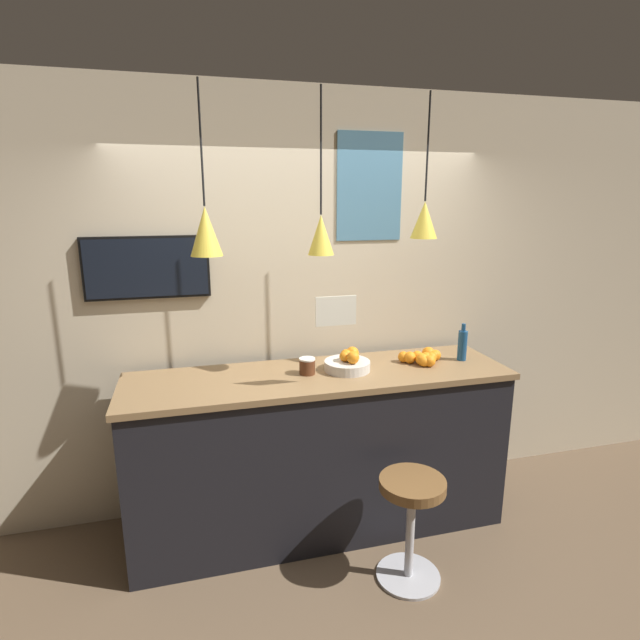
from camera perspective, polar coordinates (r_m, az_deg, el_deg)
name	(u,v)px	position (r m, az deg, el deg)	size (l,w,h in m)	color
ground_plane	(348,592)	(3.25, 3.28, -28.58)	(14.00, 14.00, 0.00)	brown
back_wall	(304,305)	(3.52, -1.88, 1.70)	(8.00, 0.06, 2.90)	beige
service_counter	(320,451)	(3.42, 0.00, -14.75)	(2.46, 0.68, 1.10)	black
bar_stool	(411,509)	(3.09, 10.39, -20.51)	(0.38, 0.38, 0.64)	#B7B7BC
fruit_bowl	(348,363)	(3.24, 3.22, -4.89)	(0.30, 0.30, 0.15)	beige
orange_pile	(423,358)	(3.45, 11.74, -4.23)	(0.30, 0.23, 0.09)	orange
juice_bottle	(462,345)	(3.56, 15.96, -2.73)	(0.06, 0.06, 0.26)	navy
spread_jar	(307,366)	(3.17, -1.47, -5.28)	(0.10, 0.10, 0.10)	#562D19
pendant_lamp_left	(206,231)	(2.89, -12.93, 9.93)	(0.18, 0.18, 0.93)	black
pendant_lamp_middle	(321,234)	(2.99, 0.11, 9.83)	(0.16, 0.16, 0.95)	black
pendant_lamp_right	(424,219)	(3.23, 11.83, 11.22)	(0.17, 0.17, 0.86)	black
mounted_tv	(147,268)	(3.34, -19.15, 5.67)	(0.77, 0.04, 0.40)	black
hanging_menu_board	(336,311)	(2.84, 1.84, 1.05)	(0.24, 0.01, 0.17)	white
wall_poster	(370,187)	(3.54, 5.70, 14.89)	(0.47, 0.01, 0.72)	teal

